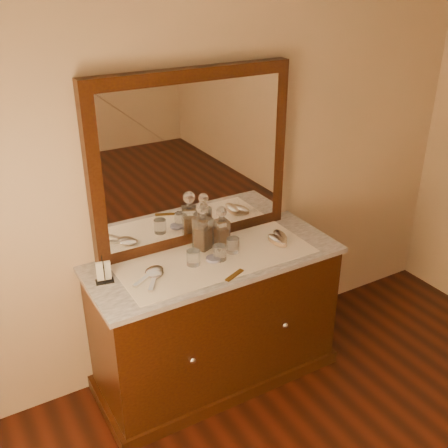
{
  "coord_description": "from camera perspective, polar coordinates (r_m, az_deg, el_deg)",
  "views": [
    {
      "loc": [
        -1.26,
        -0.31,
        2.34
      ],
      "look_at": [
        0.0,
        1.85,
        1.1
      ],
      "focal_mm": 42.64,
      "sensor_mm": 36.0,
      "label": 1
    }
  ],
  "objects": [
    {
      "name": "hand_mirror_outer",
      "position": [
        2.82,
        -7.43,
        -5.45
      ],
      "size": [
        0.17,
        0.22,
        0.02
      ],
      "color": "silver",
      "rests_on": "lace_runner"
    },
    {
      "name": "marble_top",
      "position": [
        3.0,
        -0.96,
        -3.81
      ],
      "size": [
        1.44,
        0.59,
        0.03
      ],
      "primitive_type": "cube",
      "color": "white",
      "rests_on": "dresser_cabinet"
    },
    {
      "name": "hand_mirror_inner",
      "position": [
        2.85,
        -7.72,
        -5.15
      ],
      "size": [
        0.23,
        0.17,
        0.02
      ],
      "color": "silver",
      "rests_on": "lace_runner"
    },
    {
      "name": "pin_dish",
      "position": [
        2.95,
        -1.16,
        -3.75
      ],
      "size": [
        0.11,
        0.11,
        0.01
      ],
      "primitive_type": "cylinder",
      "rotation": [
        0.0,
        0.0,
        0.39
      ],
      "color": "silver",
      "rests_on": "lace_runner"
    },
    {
      "name": "mirror_glass",
      "position": [
        2.95,
        -3.06,
        6.69
      ],
      "size": [
        1.06,
        0.01,
        0.86
      ],
      "primitive_type": "cube",
      "color": "white",
      "rests_on": "marble_top"
    },
    {
      "name": "brush_near",
      "position": [
        3.12,
        5.73,
        -1.77
      ],
      "size": [
        0.08,
        0.16,
        0.04
      ],
      "color": "tan",
      "rests_on": "lace_runner"
    },
    {
      "name": "decanter_right",
      "position": [
        3.06,
        -0.26,
        -0.72
      ],
      "size": [
        0.08,
        0.08,
        0.25
      ],
      "color": "#8F5014",
      "rests_on": "lace_runner"
    },
    {
      "name": "tumblers",
      "position": [
        2.95,
        -0.9,
        -2.98
      ],
      "size": [
        0.33,
        0.11,
        0.08
      ],
      "color": "white",
      "rests_on": "lace_runner"
    },
    {
      "name": "mirror_frame",
      "position": [
        2.98,
        -3.37,
        6.88
      ],
      "size": [
        1.2,
        0.08,
        1.0
      ],
      "primitive_type": "cube",
      "color": "black",
      "rests_on": "marble_top"
    },
    {
      "name": "lace_runner",
      "position": [
        2.97,
        -0.78,
        -3.7
      ],
      "size": [
        1.1,
        0.45,
        0.0
      ],
      "primitive_type": "cube",
      "color": "white",
      "rests_on": "marble_top"
    },
    {
      "name": "brush_far",
      "position": [
        3.17,
        6.03,
        -1.35
      ],
      "size": [
        0.1,
        0.16,
        0.04
      ],
      "color": "tan",
      "rests_on": "lace_runner"
    },
    {
      "name": "dresser_plinth",
      "position": [
        3.46,
        -0.86,
        -15.26
      ],
      "size": [
        1.46,
        0.59,
        0.08
      ],
      "primitive_type": "cube",
      "color": "black",
      "rests_on": "floor"
    },
    {
      "name": "knob_left",
      "position": [
        2.9,
        -3.39,
        -14.37
      ],
      "size": [
        0.04,
        0.04,
        0.04
      ],
      "primitive_type": "sphere",
      "color": "silver",
      "rests_on": "dresser_cabinet"
    },
    {
      "name": "knob_right",
      "position": [
        3.15,
        6.54,
        -10.72
      ],
      "size": [
        0.04,
        0.04,
        0.04
      ],
      "primitive_type": "sphere",
      "color": "silver",
      "rests_on": "dresser_cabinet"
    },
    {
      "name": "decanter_left",
      "position": [
        3.02,
        -2.28,
        -0.71
      ],
      "size": [
        0.12,
        0.12,
        0.29
      ],
      "color": "#8F5014",
      "rests_on": "lace_runner"
    },
    {
      "name": "comb",
      "position": [
        2.81,
        1.13,
        -5.5
      ],
      "size": [
        0.14,
        0.08,
        0.01
      ],
      "primitive_type": "cube",
      "rotation": [
        0.0,
        0.0,
        0.4
      ],
      "color": "brown",
      "rests_on": "lace_runner"
    },
    {
      "name": "dresser_cabinet",
      "position": [
        3.23,
        -0.91,
        -10.34
      ],
      "size": [
        1.4,
        0.55,
        0.82
      ],
      "primitive_type": "cube",
      "color": "black",
      "rests_on": "floor"
    },
    {
      "name": "napkin_rack",
      "position": [
        2.81,
        -12.77,
        -5.09
      ],
      "size": [
        0.1,
        0.07,
        0.14
      ],
      "color": "black",
      "rests_on": "marble_top"
    }
  ]
}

